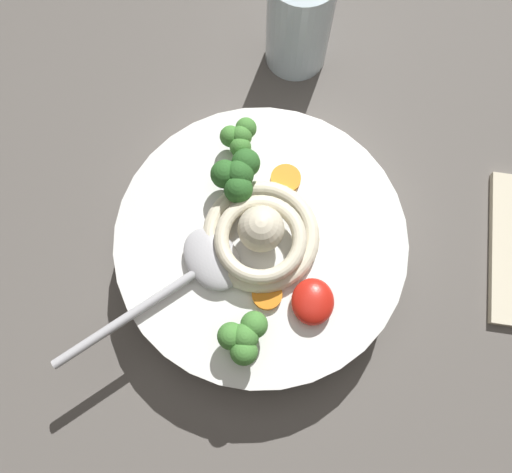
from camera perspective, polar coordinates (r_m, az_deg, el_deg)
The scene contains 12 objects.
table_slab at distance 50.43cm, azimuth 0.28°, elevation -5.00°, with size 135.28×135.28×3.03cm, color #5B5651.
soup_bowl at distance 47.01cm, azimuth 0.00°, elevation -0.90°, with size 25.88×25.88×5.15cm.
noodle_pile at distance 43.20cm, azimuth 0.72°, elevation 0.16°, with size 11.17×10.95×4.49cm.
soup_spoon at distance 43.25cm, azimuth -6.51°, elevation -3.90°, with size 13.35×15.59×1.60cm.
chili_sauce_dollop at distance 42.62cm, azimuth 6.36°, elevation -7.24°, with size 3.95×3.56×1.78cm, color red.
broccoli_floret_front at distance 44.05cm, azimuth -2.11°, elevation 6.85°, with size 4.93×4.24×3.90cm.
broccoli_floret_rear at distance 40.71cm, azimuth -1.48°, elevation -11.19°, with size 4.32×3.72×3.41cm.
broccoli_floret_right at distance 46.30cm, azimuth -1.85°, elevation 11.03°, with size 3.79×3.26×3.00cm.
carrot_slice_left at distance 44.55cm, azimuth -4.60°, elevation 0.48°, with size 2.05×2.05×0.64cm, color orange.
carrot_slice_beside_chili at distance 46.34cm, azimuth 3.34°, elevation 6.45°, with size 2.74×2.74×0.54cm, color orange.
carrot_slice_center at distance 43.06cm, azimuth 1.25°, elevation -6.52°, with size 2.57×2.57×0.62cm, color orange.
drinking_glass at distance 55.55cm, azimuth 4.85°, elevation 22.92°, with size 6.64×6.64×11.06cm, color silver.
Camera 1 is at (10.76, 0.54, 50.78)cm, focal length 35.78 mm.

